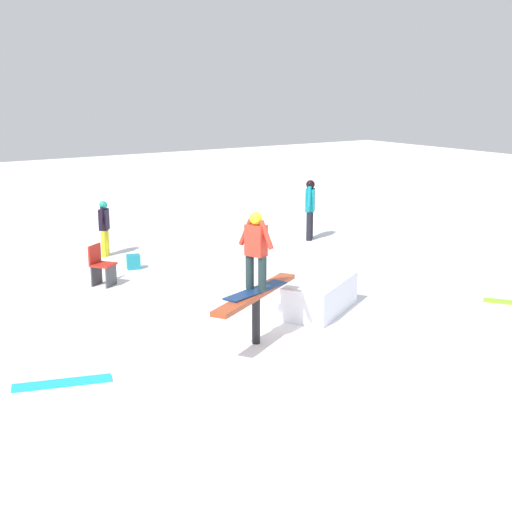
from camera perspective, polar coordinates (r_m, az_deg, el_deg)
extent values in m
plane|color=white|center=(11.99, 0.00, -6.98)|extent=(60.00, 60.00, 0.00)
cylinder|color=black|center=(11.85, 0.00, -5.12)|extent=(0.14, 0.14, 0.82)
cube|color=#A53F1E|center=(11.72, 0.00, -3.04)|extent=(2.34, 1.48, 0.08)
cube|color=white|center=(13.66, 3.90, -3.00)|extent=(2.30, 2.19, 0.62)
cube|color=navy|center=(11.70, 0.00, -2.78)|extent=(1.41, 0.72, 0.03)
cylinder|color=#203132|center=(11.69, -0.50, -1.25)|extent=(0.14, 0.14, 0.57)
cylinder|color=#203132|center=(11.54, 0.51, -1.46)|extent=(0.14, 0.14, 0.57)
cube|color=red|center=(11.49, 0.00, 1.26)|extent=(0.30, 0.38, 0.51)
cylinder|color=red|center=(11.58, -0.82, 1.95)|extent=(0.17, 0.29, 0.47)
cylinder|color=red|center=(11.34, 0.83, 1.68)|extent=(0.17, 0.29, 0.47)
sphere|color=yellow|center=(11.41, 0.00, 3.02)|extent=(0.21, 0.21, 0.21)
cylinder|color=yellow|center=(18.03, -12.08, 0.95)|extent=(0.13, 0.13, 0.66)
cylinder|color=yellow|center=(18.26, -11.87, 1.13)|extent=(0.13, 0.13, 0.66)
cube|color=black|center=(18.03, -12.07, 2.87)|extent=(0.35, 0.37, 0.52)
cylinder|color=black|center=(17.82, -12.26, 3.12)|extent=(0.18, 0.20, 0.46)
cylinder|color=black|center=(18.19, -11.92, 3.35)|extent=(0.18, 0.20, 0.46)
sphere|color=teal|center=(17.97, -12.13, 4.00)|extent=(0.20, 0.20, 0.20)
cylinder|color=black|center=(19.50, 4.28, 2.38)|extent=(0.16, 0.16, 0.79)
cylinder|color=black|center=(19.78, 4.36, 2.54)|extent=(0.16, 0.16, 0.79)
cube|color=teal|center=(19.51, 4.36, 4.48)|extent=(0.43, 0.43, 0.62)
cylinder|color=teal|center=(19.26, 4.29, 4.78)|extent=(0.22, 0.23, 0.55)
cylinder|color=teal|center=(19.72, 4.43, 4.99)|extent=(0.22, 0.23, 0.55)
sphere|color=black|center=(19.45, 4.38, 5.73)|extent=(0.24, 0.24, 0.24)
cube|color=#19B5D0|center=(10.84, -15.24, -9.77)|extent=(1.42, 0.69, 0.02)
cube|color=#3F3F44|center=(15.45, -11.52, -1.60)|extent=(0.34, 0.26, 0.44)
cube|color=#3F3F44|center=(15.64, -12.64, -1.47)|extent=(0.34, 0.26, 0.44)
cube|color=red|center=(15.48, -12.13, -0.68)|extent=(0.61, 0.61, 0.04)
cube|color=red|center=(15.54, -12.79, 0.17)|extent=(0.38, 0.29, 0.40)
cube|color=teal|center=(16.79, -9.78, -0.46)|extent=(0.35, 0.30, 0.34)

